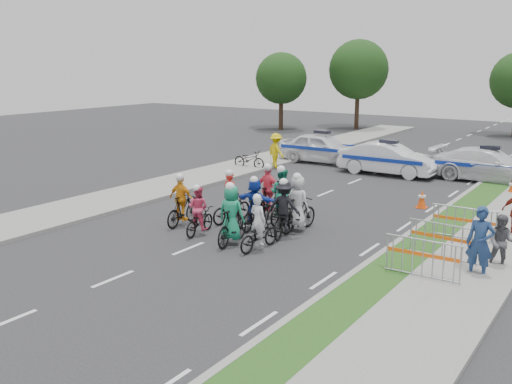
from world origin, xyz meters
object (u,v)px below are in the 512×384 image
Objects in this scene: rider_2 at (199,215)px; barrier_2 at (464,225)px; rider_1 at (232,220)px; barrier_1 at (443,243)px; rider_8 at (282,201)px; police_car_0 at (322,148)px; spectator_0 at (480,243)px; cone_1 at (512,187)px; rider_7 at (298,209)px; barrier_0 at (423,260)px; rider_4 at (284,214)px; rider_6 at (231,204)px; tree_3 at (358,70)px; rider_3 at (182,205)px; tree_0 at (281,78)px; rider_0 at (259,231)px; cone_0 at (422,199)px; police_car_2 at (489,165)px; parked_bike at (249,159)px; rider_5 at (255,207)px; police_car_1 at (388,159)px; spectator_1 at (502,243)px; marshal_hiviz at (276,151)px; rider_9 at (269,196)px.

barrier_2 is at bearing -161.02° from rider_2.
barrier_1 is at bearing -169.72° from rider_1.
rider_8 is 12.41m from police_car_0.
spectator_0 is 10.85m from cone_1.
rider_7 is 1.00× the size of barrier_0.
rider_6 is (-2.42, 0.37, -0.12)m from rider_4.
rider_4 is 14.02m from police_car_0.
rider_7 is at bearing -121.21° from rider_1.
rider_1 is 7.25m from barrier_2.
tree_3 is at bearing -67.28° from rider_6.
rider_3 is 0.29× the size of tree_0.
tree_0 is (-15.71, 25.22, 3.44)m from rider_4.
barrier_0 is at bearing 170.98° from rider_2.
rider_3 is at bearing -5.19° from rider_0.
cone_1 is (2.47, 4.33, 0.00)m from cone_0.
police_car_2 is 7.60× the size of cone_1.
rider_0 reaches higher than police_car_0.
rider_5 is at bearing -145.72° from parked_bike.
police_car_1 is 0.91× the size of police_car_2.
rider_7 reaches higher than barrier_1.
spectator_1 is (7.67, 0.57, -0.00)m from rider_5.
marshal_hiviz is at bearing -79.53° from rider_3.
rider_7 is 2.86× the size of cone_1.
rider_1 is 2.57m from rider_7.
rider_5 is 7.10m from cone_0.
cone_0 is at bearing 119.40° from spectator_0.
rider_7 is at bearing 148.75° from marshal_hiviz.
tree_3 is at bearing 120.51° from barrier_2.
spectator_1 is 0.25× the size of tree_0.
spectator_0 is (6.04, -1.04, 0.19)m from rider_7.
tree_0 is at bearing 133.64° from cone_0.
rider_6 is at bearing -73.97° from tree_3.
rider_6 is 0.40× the size of police_car_0.
rider_3 is 8.54m from barrier_0.
marshal_hiviz is at bearing -59.14° from tree_0.
rider_4 is 0.71m from rider_7.
parked_bike is at bearing 152.71° from barrier_2.
rider_3 is 3.67m from rider_4.
marshal_hiviz reaches higher than barrier_2.
police_car_2 is at bearing -108.71° from rider_6.
marshal_hiviz is (-6.80, 11.79, 0.34)m from rider_0.
rider_0 is at bearing -176.78° from barrier_0.
rider_9 is 0.37× the size of police_car_2.
rider_2 is 0.93× the size of rider_3.
spectator_1 is at bearing 167.18° from marshal_hiviz.
rider_8 is 6.05m from barrier_2.
rider_5 is at bearing 172.73° from rider_6.
spectator_1 is at bearing -176.50° from rider_2.
rider_0 is 1.02× the size of rider_2.
marshal_hiviz is (-5.52, 10.09, 0.14)m from rider_5.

